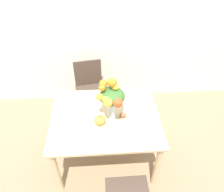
# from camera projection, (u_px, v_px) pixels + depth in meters

# --- Properties ---
(ground_plane) EXTENTS (12.00, 12.00, 0.00)m
(ground_plane) POSITION_uv_depth(u_px,v_px,m) (106.00, 155.00, 2.92)
(ground_plane) COLOR #8E7556
(wall_back) EXTENTS (8.00, 0.06, 2.70)m
(wall_back) POSITION_uv_depth(u_px,v_px,m) (100.00, 19.00, 2.98)
(wall_back) COLOR silver
(wall_back) RESTS_ON ground_plane
(dining_table) EXTENTS (1.21, 0.96, 0.74)m
(dining_table) POSITION_uv_depth(u_px,v_px,m) (105.00, 123.00, 2.50)
(dining_table) COLOR #D1B284
(dining_table) RESTS_ON ground_plane
(flower_vase) EXTENTS (0.30, 0.34, 0.51)m
(flower_vase) POSITION_uv_depth(u_px,v_px,m) (111.00, 98.00, 2.23)
(flower_vase) COLOR silver
(flower_vase) RESTS_ON dining_table
(pumpkin) EXTENTS (0.12, 0.12, 0.11)m
(pumpkin) POSITION_uv_depth(u_px,v_px,m) (100.00, 120.00, 2.33)
(pumpkin) COLOR gold
(pumpkin) RESTS_ON dining_table
(turkey_figurine) EXTENTS (0.08, 0.11, 0.07)m
(turkey_figurine) POSITION_uv_depth(u_px,v_px,m) (123.00, 114.00, 2.42)
(turkey_figurine) COLOR #936642
(turkey_figurine) RESTS_ON dining_table
(dining_chair_near_window) EXTENTS (0.48, 0.48, 0.87)m
(dining_chair_near_window) POSITION_uv_depth(u_px,v_px,m) (90.00, 89.00, 3.25)
(dining_chair_near_window) COLOR #47382D
(dining_chair_near_window) RESTS_ON ground_plane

